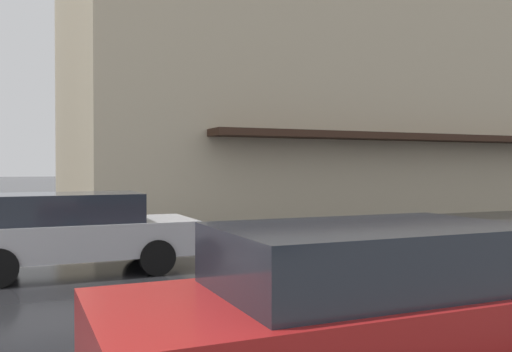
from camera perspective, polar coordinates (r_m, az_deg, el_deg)
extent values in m
cube|color=beige|center=(31.71, 4.20, 16.94)|extent=(19.72, 24.05, 21.23)
cube|color=#382319|center=(21.77, 17.02, 3.86)|extent=(1.20, 16.84, 0.24)
cube|color=maroon|center=(4.60, 10.12, -15.07)|extent=(1.75, 4.10, 0.60)
cube|color=#232833|center=(4.56, 11.73, -8.12)|extent=(1.54, 2.46, 0.50)
cylinder|color=black|center=(4.92, -8.52, -17.63)|extent=(0.20, 0.62, 0.62)
cylinder|color=black|center=(6.03, 15.89, -14.15)|extent=(0.20, 0.62, 0.62)
cube|color=#B7B7BC|center=(10.31, -18.13, -6.16)|extent=(1.75, 4.10, 0.60)
cube|color=#232833|center=(10.24, -18.98, -3.12)|extent=(1.54, 2.46, 0.50)
cylinder|color=black|center=(11.33, -12.14, -7.02)|extent=(0.20, 0.62, 0.62)
cylinder|color=black|center=(9.74, -10.24, -8.33)|extent=(0.20, 0.62, 0.62)
cylinder|color=black|center=(11.13, -24.98, -7.24)|extent=(0.20, 0.62, 0.62)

